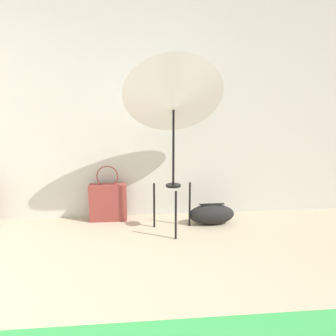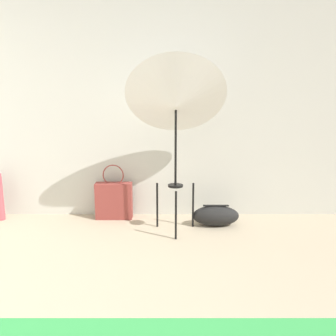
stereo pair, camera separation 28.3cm
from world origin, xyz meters
name	(u,v)px [view 2 (the right image)]	position (x,y,z in m)	size (l,w,h in m)	color
wall_back	(144,98)	(0.00, 2.61, 1.30)	(8.00, 0.05, 2.60)	beige
photo_umbrella	(177,102)	(0.35, 2.09, 1.25)	(0.95, 0.76, 1.66)	black
tote_bag	(115,200)	(-0.32, 2.45, 0.21)	(0.39, 0.13, 0.60)	brown
duffel_bag	(217,216)	(0.77, 2.23, 0.11)	(0.48, 0.21, 0.22)	black
paper_roll	(0,197)	(-1.54, 2.41, 0.25)	(0.09, 0.09, 0.51)	#BC4C56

